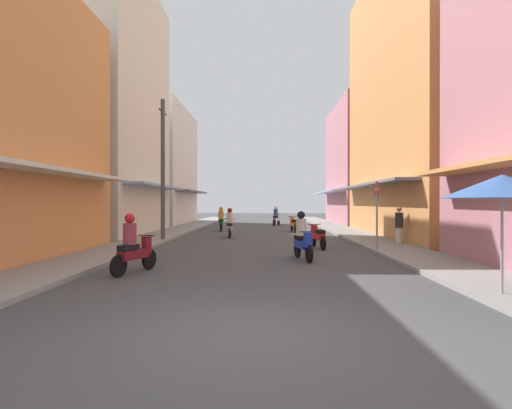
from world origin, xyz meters
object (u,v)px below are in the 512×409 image
at_px(motorbike_maroon, 134,246).
at_px(motorbike_orange, 293,224).
at_px(vendor_umbrella, 502,186).
at_px(motorbike_green, 221,220).
at_px(street_sign_no_entry, 377,206).
at_px(utility_pole, 163,169).
at_px(motorbike_silver, 230,224).
at_px(motorbike_blue, 303,238).
at_px(pedestrian_foreground, 399,226).
at_px(motorbike_red, 318,236).
at_px(motorbike_white, 276,217).

relative_size(motorbike_maroon, motorbike_orange, 0.96).
bearing_deg(vendor_umbrella, motorbike_green, 112.49).
xyz_separation_m(motorbike_maroon, street_sign_no_entry, (7.58, 4.38, 1.01)).
relative_size(motorbike_maroon, utility_pole, 0.26).
height_order(motorbike_silver, street_sign_no_entry, street_sign_no_entry).
bearing_deg(motorbike_blue, vendor_umbrella, -56.96).
xyz_separation_m(motorbike_orange, pedestrian_foreground, (3.98, -7.94, 0.34)).
bearing_deg(motorbike_red, motorbike_green, 117.64).
relative_size(motorbike_blue, utility_pole, 0.26).
relative_size(motorbike_orange, motorbike_silver, 1.00).
relative_size(motorbike_blue, motorbike_red, 0.99).
xyz_separation_m(motorbike_red, street_sign_no_entry, (2.01, -1.35, 1.21)).
xyz_separation_m(pedestrian_foreground, vendor_umbrella, (-1.26, -9.42, 1.33)).
height_order(motorbike_orange, utility_pole, utility_pole).
distance_m(motorbike_blue, motorbike_green, 13.44).
relative_size(motorbike_maroon, street_sign_no_entry, 0.65).
xyz_separation_m(motorbike_orange, motorbike_white, (-0.91, 6.51, 0.20)).
bearing_deg(motorbike_red, street_sign_no_entry, -33.89).
xyz_separation_m(motorbike_blue, vendor_umbrella, (3.31, -5.09, 1.46)).
distance_m(motorbike_blue, vendor_umbrella, 6.25).
bearing_deg(motorbike_blue, motorbike_maroon, -151.78).
bearing_deg(pedestrian_foreground, motorbike_orange, 116.64).
height_order(motorbike_maroon, motorbike_blue, same).
bearing_deg(motorbike_green, motorbike_red, -62.36).
xyz_separation_m(motorbike_orange, motorbike_red, (0.32, -9.03, 0.00)).
xyz_separation_m(motorbike_maroon, vendor_umbrella, (7.97, -2.59, 1.46)).
bearing_deg(street_sign_no_entry, pedestrian_foreground, 56.02).
xyz_separation_m(motorbike_red, pedestrian_foreground, (3.66, 1.09, 0.34)).
bearing_deg(motorbike_silver, motorbike_blue, -69.08).
height_order(motorbike_orange, pedestrian_foreground, pedestrian_foreground).
xyz_separation_m(motorbike_green, motorbike_red, (5.01, -9.57, -0.20)).
distance_m(motorbike_red, pedestrian_foreground, 3.83).
relative_size(motorbike_orange, motorbike_white, 1.04).
bearing_deg(motorbike_green, motorbike_silver, -77.99).
bearing_deg(motorbike_blue, utility_pole, 136.64).
height_order(motorbike_silver, pedestrian_foreground, pedestrian_foreground).
height_order(motorbike_blue, utility_pole, utility_pole).
xyz_separation_m(motorbike_orange, vendor_umbrella, (2.72, -17.36, 1.66)).
height_order(motorbike_blue, pedestrian_foreground, pedestrian_foreground).
relative_size(pedestrian_foreground, vendor_umbrella, 0.70).
distance_m(motorbike_maroon, motorbike_blue, 5.29).
distance_m(motorbike_red, street_sign_no_entry, 2.71).
relative_size(motorbike_silver, motorbike_white, 1.04).
relative_size(motorbike_green, motorbike_red, 1.01).
xyz_separation_m(motorbike_white, street_sign_no_entry, (3.24, -16.89, 1.01)).
bearing_deg(motorbike_maroon, motorbike_orange, 70.43).
relative_size(motorbike_silver, street_sign_no_entry, 0.68).
distance_m(motorbike_white, utility_pole, 14.52).
height_order(motorbike_silver, motorbike_blue, same).
distance_m(vendor_umbrella, utility_pole, 14.38).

